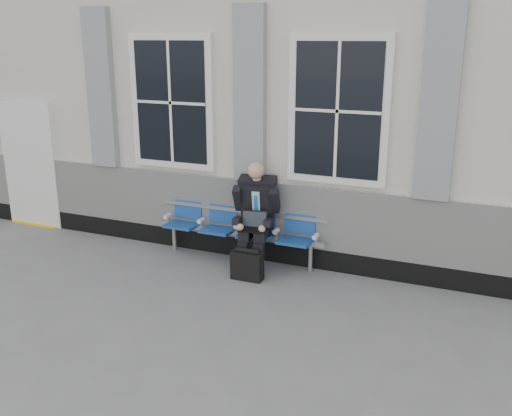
% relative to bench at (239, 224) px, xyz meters
% --- Properties ---
extents(ground, '(70.00, 70.00, 0.00)m').
position_rel_bench_xyz_m(ground, '(1.02, -1.32, -0.55)').
color(ground, slate).
rests_on(ground, ground).
extents(station_building, '(14.40, 4.40, 4.49)m').
position_rel_bench_xyz_m(station_building, '(1.00, 2.15, 1.67)').
color(station_building, beige).
rests_on(station_building, ground).
extents(bench, '(2.60, 0.47, 0.91)m').
position_rel_bench_xyz_m(bench, '(0.00, 0.00, 0.00)').
color(bench, '#9EA0A3').
rests_on(bench, ground).
extents(businessman, '(0.68, 0.91, 1.53)m').
position_rel_bench_xyz_m(businessman, '(0.32, -0.14, 0.26)').
color(businessman, black).
rests_on(businessman, ground).
extents(briefcase, '(0.44, 0.19, 0.44)m').
position_rel_bench_xyz_m(briefcase, '(0.39, -0.61, -0.35)').
color(briefcase, black).
rests_on(briefcase, ground).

